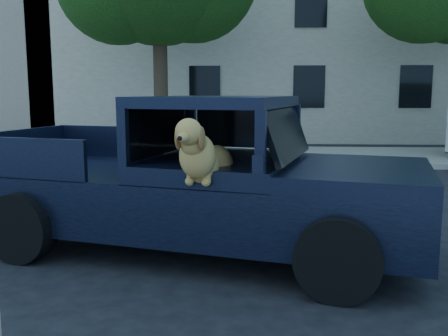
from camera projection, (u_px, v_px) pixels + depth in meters
The scene contains 5 objects.
ground at pixel (345, 257), 6.12m from camera, with size 120.00×120.00×0.00m, color black.
far_sidewalk at pixel (290, 156), 15.18m from camera, with size 60.00×4.00×0.15m, color gray.
lane_stripes at pixel (419, 200), 9.36m from camera, with size 21.60×0.14×0.01m, color silver, non-canonical shape.
building_main at pixel (349, 34), 21.55m from camera, with size 26.00×6.00×9.00m, color beige.
pickup_truck at pixel (191, 199), 6.32m from camera, with size 5.83×3.49×1.96m.
Camera 1 is at (-1.14, -5.95, 2.01)m, focal length 40.00 mm.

